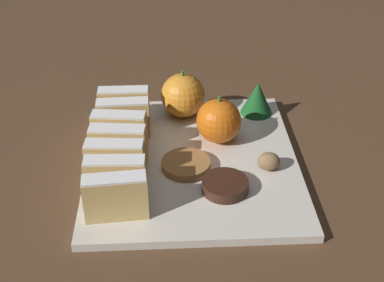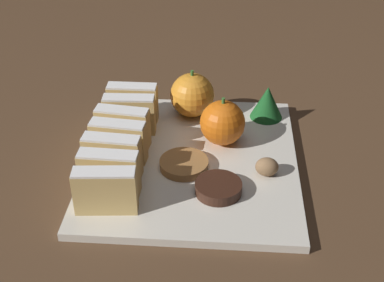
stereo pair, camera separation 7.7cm
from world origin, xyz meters
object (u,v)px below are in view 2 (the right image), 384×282
object	(u,v)px
orange_near	(223,123)
walnut	(267,167)
orange_far	(192,95)
chocolate_cookie	(218,188)

from	to	relation	value
orange_near	walnut	bearing A→B (deg)	-50.59
orange_far	walnut	xyz separation A→B (m)	(0.12, -0.16, -0.02)
walnut	orange_far	bearing A→B (deg)	126.30
chocolate_cookie	orange_near	bearing A→B (deg)	89.16
orange_near	orange_far	size ratio (longest dim) A/B	0.95
walnut	chocolate_cookie	distance (m)	0.08
orange_far	chocolate_cookie	xyz separation A→B (m)	(0.05, -0.20, -0.03)
walnut	chocolate_cookie	size ratio (longest dim) A/B	0.51
orange_far	walnut	size ratio (longest dim) A/B	2.47
orange_near	walnut	world-z (taller)	orange_near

